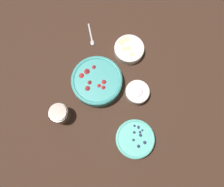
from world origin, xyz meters
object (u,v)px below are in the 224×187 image
(bowl_cream, at_px, (137,92))
(bowl_blueberries, at_px, (135,139))
(bowl_bananas, at_px, (129,49))
(bowl_strawberries, at_px, (97,81))
(jar_chocolate, at_px, (60,114))

(bowl_cream, bearing_deg, bowl_blueberries, -170.27)
(bowl_bananas, height_order, bowl_cream, bowl_cream)
(bowl_strawberries, bearing_deg, bowl_bananas, -28.23)
(bowl_bananas, bearing_deg, bowl_cream, -156.86)
(bowl_cream, xyz_separation_m, jar_chocolate, (-0.20, 0.34, 0.02))
(bowl_bananas, bearing_deg, bowl_blueberries, -163.45)
(jar_chocolate, bearing_deg, bowl_blueberries, -93.95)
(bowl_bananas, distance_m, bowl_cream, 0.24)
(bowl_strawberries, relative_size, jar_chocolate, 2.49)
(bowl_blueberries, relative_size, bowl_bananas, 1.16)
(bowl_strawberries, bearing_deg, bowl_cream, -90.59)
(bowl_cream, bearing_deg, jar_chocolate, 120.87)
(bowl_strawberries, relative_size, bowl_bananas, 1.61)
(bowl_strawberries, relative_size, bowl_blueberries, 1.39)
(bowl_bananas, relative_size, bowl_cream, 1.32)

